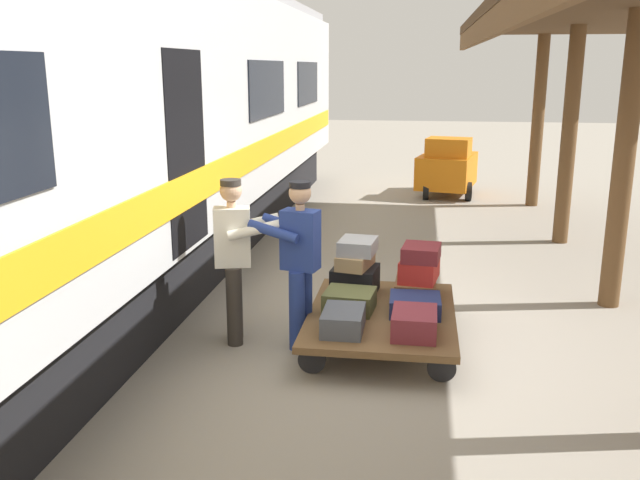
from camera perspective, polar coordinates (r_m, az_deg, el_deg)
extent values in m
plane|color=gray|center=(7.20, 6.56, -8.52)|extent=(60.00, 60.00, 0.00)
cylinder|color=brown|center=(14.54, 17.74, 9.37)|extent=(0.24, 0.24, 3.40)
cylinder|color=brown|center=(11.53, 20.08, 8.06)|extent=(0.24, 0.24, 3.40)
cylinder|color=brown|center=(8.56, 24.03, 5.81)|extent=(0.24, 0.24, 3.40)
cube|color=brown|center=(6.70, 15.54, 17.81)|extent=(0.08, 16.14, 0.30)
cube|color=silver|center=(7.69, -22.00, 10.06)|extent=(3.00, 21.39, 2.90)
cube|color=black|center=(8.03, -20.75, -3.55)|extent=(2.55, 20.32, 0.90)
cube|color=gold|center=(7.15, -10.86, 4.12)|extent=(0.03, 20.96, 0.36)
cube|color=black|center=(14.33, -1.00, 12.98)|extent=(0.02, 2.35, 0.84)
cube|color=black|center=(10.65, -4.38, 12.48)|extent=(0.02, 2.35, 0.84)
cube|color=black|center=(7.11, -11.47, 7.30)|extent=(0.12, 1.10, 2.00)
cube|color=brown|center=(7.09, 5.19, -6.26)|extent=(1.49, 2.08, 0.07)
cylinder|color=black|center=(6.39, 10.13, -10.47)|extent=(0.26, 0.05, 0.26)
cylinder|color=black|center=(6.45, -0.67, -9.97)|extent=(0.26, 0.05, 0.26)
cylinder|color=black|center=(7.93, 9.84, -5.45)|extent=(0.26, 0.05, 0.26)
cylinder|color=black|center=(7.98, 1.23, -5.11)|extent=(0.26, 0.05, 0.26)
cube|color=black|center=(7.60, 2.95, -3.35)|extent=(0.53, 0.53, 0.30)
cube|color=maroon|center=(6.50, 7.89, -6.88)|extent=(0.42, 0.54, 0.23)
cube|color=brown|center=(7.58, 8.00, -3.94)|extent=(0.46, 0.63, 0.19)
cube|color=navy|center=(7.04, 7.95, -5.41)|extent=(0.52, 0.48, 0.18)
cube|color=brown|center=(7.07, 2.49, -5.08)|extent=(0.54, 0.50, 0.21)
cube|color=#4C515B|center=(6.54, 1.96, -6.73)|extent=(0.39, 0.56, 0.21)
cube|color=tan|center=(7.53, 2.97, -1.70)|extent=(0.42, 0.58, 0.15)
cube|color=#9EA0A5|center=(7.50, 3.18, -0.52)|extent=(0.43, 0.50, 0.16)
cube|color=#AD231E|center=(7.50, 8.29, -2.45)|extent=(0.46, 0.57, 0.24)
cube|color=maroon|center=(7.41, 8.46, -1.06)|extent=(0.44, 0.49, 0.16)
cylinder|color=navy|center=(7.04, -1.29, -5.40)|extent=(0.16, 0.16, 0.82)
cylinder|color=navy|center=(6.87, -1.94, -5.92)|extent=(0.16, 0.16, 0.82)
cube|color=navy|center=(6.74, -1.65, 0.02)|extent=(0.40, 0.29, 0.60)
cylinder|color=tan|center=(6.67, -1.67, 2.77)|extent=(0.09, 0.09, 0.06)
sphere|color=tan|center=(6.64, -1.68, 3.95)|extent=(0.22, 0.22, 0.22)
cylinder|color=black|center=(6.63, -1.69, 4.65)|extent=(0.21, 0.21, 0.06)
cylinder|color=navy|center=(6.95, -2.82, 1.28)|extent=(0.54, 0.21, 0.21)
cylinder|color=navy|center=(6.66, -3.94, 0.71)|extent=(0.54, 0.21, 0.21)
cylinder|color=#332D28|center=(7.03, -7.18, -5.55)|extent=(0.16, 0.16, 0.82)
cylinder|color=#332D28|center=(7.22, -7.14, -5.01)|extent=(0.16, 0.16, 0.82)
cube|color=silver|center=(6.92, -7.34, 0.27)|extent=(0.40, 0.30, 0.60)
cylinder|color=tan|center=(6.85, -7.43, 2.96)|extent=(0.09, 0.09, 0.06)
sphere|color=tan|center=(6.82, -7.46, 4.11)|extent=(0.22, 0.22, 0.22)
cylinder|color=#332D28|center=(6.81, -7.49, 4.79)|extent=(0.21, 0.21, 0.06)
cylinder|color=silver|center=(6.73, -5.53, 0.82)|extent=(0.54, 0.22, 0.21)
cylinder|color=silver|center=(7.05, -5.54, 1.42)|extent=(0.54, 0.22, 0.21)
cube|color=orange|center=(15.40, 10.56, 5.73)|extent=(1.43, 1.89, 0.70)
cube|color=orange|center=(14.99, 10.69, 7.42)|extent=(1.03, 0.87, 0.50)
cylinder|color=black|center=(14.89, 12.31, 3.99)|extent=(0.12, 0.40, 0.40)
cylinder|color=black|center=(14.85, 8.83, 4.12)|extent=(0.12, 0.40, 0.40)
cylinder|color=black|center=(16.07, 12.04, 4.74)|extent=(0.12, 0.40, 0.40)
cylinder|color=black|center=(16.03, 8.83, 4.87)|extent=(0.12, 0.40, 0.40)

